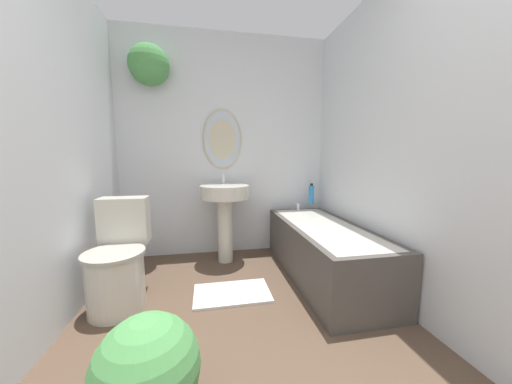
# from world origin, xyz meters

# --- Properties ---
(wall_back) EXTENTS (2.37, 0.39, 2.40)m
(wall_back) POSITION_xyz_m (-0.11, 2.64, 1.32)
(wall_back) COLOR silver
(wall_back) RESTS_ON ground_plane
(wall_left) EXTENTS (0.06, 2.75, 2.40)m
(wall_left) POSITION_xyz_m (-1.15, 1.31, 1.20)
(wall_left) COLOR silver
(wall_left) RESTS_ON ground_plane
(wall_right) EXTENTS (0.06, 2.75, 2.40)m
(wall_right) POSITION_xyz_m (1.15, 1.31, 1.20)
(wall_right) COLOR silver
(wall_right) RESTS_ON ground_plane
(toilet) EXTENTS (0.41, 0.56, 0.77)m
(toilet) POSITION_xyz_m (-0.86, 1.67, 0.32)
(toilet) COLOR beige
(toilet) RESTS_ON ground_plane
(pedestal_sink) EXTENTS (0.50, 0.50, 0.90)m
(pedestal_sink) POSITION_xyz_m (-0.04, 2.34, 0.60)
(pedestal_sink) COLOR beige
(pedestal_sink) RESTS_ON ground_plane
(bathtub) EXTENTS (0.61, 1.53, 0.56)m
(bathtub) POSITION_xyz_m (0.80, 1.82, 0.25)
(bathtub) COLOR #4C4742
(bathtub) RESTS_ON ground_plane
(shampoo_bottle) EXTENTS (0.06, 0.06, 0.23)m
(shampoo_bottle) POSITION_xyz_m (0.95, 2.47, 0.67)
(shampoo_bottle) COLOR #2D84C6
(shampoo_bottle) RESTS_ON bathtub
(potted_plant) EXTENTS (0.40, 0.40, 0.49)m
(potted_plant) POSITION_xyz_m (-0.45, 0.66, 0.27)
(potted_plant) COLOR #9E6042
(potted_plant) RESTS_ON ground_plane
(bath_mat) EXTENTS (0.60, 0.37, 0.02)m
(bath_mat) POSITION_xyz_m (-0.04, 1.65, 0.01)
(bath_mat) COLOR silver
(bath_mat) RESTS_ON ground_plane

